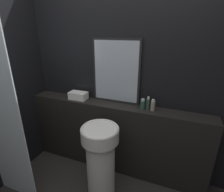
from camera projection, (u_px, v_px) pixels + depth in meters
wall_back at (119, 76)px, 2.14m from camera, size 8.00×0.06×2.50m
vanity_counter at (114, 137)px, 2.29m from camera, size 2.29×0.23×0.93m
pedestal_sink at (101, 159)px, 1.89m from camera, size 0.39×0.39×0.87m
mirror at (116, 72)px, 2.08m from camera, size 0.59×0.03×0.77m
towel_stack at (78, 96)px, 2.28m from camera, size 0.23×0.14×0.09m
shampoo_bottle at (143, 104)px, 1.99m from camera, size 0.05×0.05×0.12m
conditioner_bottle at (148, 104)px, 1.96m from camera, size 0.04×0.04×0.16m
lotion_bottle at (153, 105)px, 1.95m from camera, size 0.05×0.05×0.13m
shower_panel at (1, 118)px, 1.71m from camera, size 0.52×0.02×1.94m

